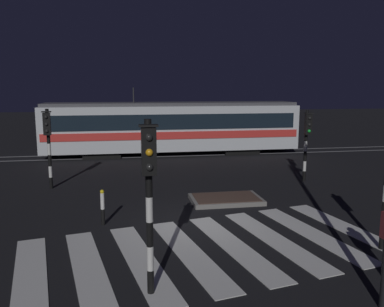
% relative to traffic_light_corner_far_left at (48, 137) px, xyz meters
% --- Properties ---
extents(ground_plane, '(120.00, 120.00, 0.00)m').
position_rel_traffic_light_corner_far_left_xyz_m(ground_plane, '(5.21, -5.06, -2.18)').
color(ground_plane, black).
extents(rail_near, '(80.00, 0.12, 0.03)m').
position_rel_traffic_light_corner_far_left_xyz_m(rail_near, '(5.21, 6.98, -2.17)').
color(rail_near, '#59595E').
rests_on(rail_near, ground).
extents(rail_far, '(80.00, 0.12, 0.03)m').
position_rel_traffic_light_corner_far_left_xyz_m(rail_far, '(5.21, 8.41, -2.17)').
color(rail_far, '#59595E').
rests_on(rail_far, ground).
extents(crosswalk_zebra, '(10.22, 6.50, 0.02)m').
position_rel_traffic_light_corner_far_left_xyz_m(crosswalk_zebra, '(5.21, -7.24, -2.17)').
color(crosswalk_zebra, silver).
rests_on(crosswalk_zebra, ground).
extents(traffic_island, '(2.57, 1.63, 0.18)m').
position_rel_traffic_light_corner_far_left_xyz_m(traffic_island, '(6.68, -3.05, -2.10)').
color(traffic_island, slate).
rests_on(traffic_island, ground).
extents(traffic_light_corner_far_left, '(0.36, 0.42, 3.31)m').
position_rel_traffic_light_corner_far_left_xyz_m(traffic_light_corner_far_left, '(0.00, 0.00, 0.00)').
color(traffic_light_corner_far_left, black).
rests_on(traffic_light_corner_far_left, ground).
extents(traffic_light_corner_far_right, '(0.36, 0.42, 3.17)m').
position_rel_traffic_light_corner_far_left_xyz_m(traffic_light_corner_far_right, '(10.98, -0.54, -0.10)').
color(traffic_light_corner_far_right, black).
rests_on(traffic_light_corner_far_right, ground).
extents(traffic_light_kerb_mid_left, '(0.36, 0.42, 3.57)m').
position_rel_traffic_light_corner_far_left_xyz_m(traffic_light_kerb_mid_left, '(3.48, -9.32, 0.17)').
color(traffic_light_kerb_mid_left, black).
rests_on(traffic_light_kerb_mid_left, ground).
extents(tram, '(15.77, 2.58, 4.15)m').
position_rel_traffic_light_corner_far_left_xyz_m(tram, '(6.03, 7.69, -0.44)').
color(tram, silver).
rests_on(tram, ground).
extents(bollard_island_edge, '(0.12, 0.12, 1.11)m').
position_rel_traffic_light_corner_far_left_xyz_m(bollard_island_edge, '(2.34, -4.84, -1.62)').
color(bollard_island_edge, black).
rests_on(bollard_island_edge, ground).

